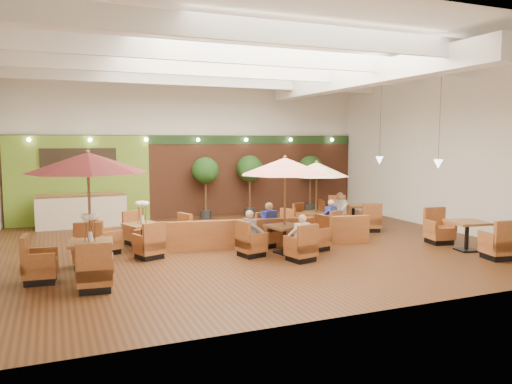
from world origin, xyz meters
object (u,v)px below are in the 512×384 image
table_2 (316,183)px  topiary_0 (205,173)px  table_3 (143,235)px  table_4 (467,237)px  table_1 (285,187)px  topiary_2 (310,170)px  service_counter (82,211)px  table_0 (85,188)px  table_5 (346,217)px  topiary_1 (250,171)px  diner_2 (251,228)px  diner_3 (330,214)px  diner_1 (270,220)px  diner_0 (301,232)px  diner_4 (339,208)px  booth_divider (270,233)px

table_2 → topiary_0: 4.90m
table_3 → table_4: 8.93m
table_2 → table_3: table_2 is taller
table_1 → topiary_2: (4.31, 6.52, -0.02)m
service_counter → table_0: size_ratio=1.06×
table_2 → table_5: table_2 is taller
topiary_1 → topiary_2: 2.74m
service_counter → diner_2: bearing=-58.5°
table_2 → diner_3: bearing=-114.8°
topiary_2 → diner_1: bearing=-127.8°
service_counter → diner_0: diner_0 is taller
service_counter → topiary_0: (4.56, 0.20, 1.20)m
service_counter → diner_3: 8.59m
table_5 → diner_4: (-0.62, -0.50, 0.41)m
service_counter → diner_2: 7.41m
topiary_0 → diner_0: bearing=-88.0°
table_4 → service_counter: bearing=149.6°
topiary_1 → diner_3: topiary_1 is taller
table_5 → topiary_1: bearing=138.6°
table_3 → table_5: (7.23, 1.07, -0.06)m
table_0 → table_3: size_ratio=1.04×
table_3 → diner_0: (3.49, -2.71, 0.31)m
table_4 → diner_4: size_ratio=3.44×
table_4 → diner_4: 4.31m
table_0 → table_3: (1.59, 2.31, -1.59)m
topiary_0 → diner_3: bearing=-63.5°
table_3 → diner_3: (5.75, -0.29, 0.31)m
table_2 → diner_0: (-2.25, -3.28, -0.90)m
diner_3 → diner_2: bearing=176.3°
service_counter → table_1: 8.04m
topiary_2 → diner_0: size_ratio=3.23×
diner_3 → booth_divider: bearing=167.6°
diner_1 → table_2: bearing=-164.4°
table_5 → topiary_2: size_ratio=1.16×
topiary_1 → diner_0: topiary_1 is taller
table_5 → diner_3: diner_3 is taller
service_counter → table_2: size_ratio=1.21×
table_0 → diner_4: table_0 is taller
topiary_1 → diner_4: topiary_1 is taller
table_5 → diner_0: diner_0 is taller
table_2 → table_4: size_ratio=0.86×
table_1 → topiary_1: (1.57, 6.52, 0.02)m
topiary_2 → diner_1: 7.10m
topiary_0 → service_counter: bearing=-177.5°
topiary_0 → diner_4: size_ratio=2.85×
topiary_1 → topiary_2: size_ratio=1.02×
table_2 → topiary_1: (-0.68, 4.20, 0.18)m
table_2 → diner_0: size_ratio=3.36×
table_5 → topiary_0: 5.63m
table_4 → topiary_1: 8.88m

